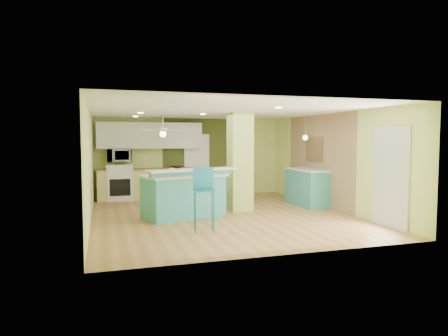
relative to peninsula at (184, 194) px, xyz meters
The scene contains 23 objects.
floor 1.06m from the peninsula, ahead, with size 6.00×7.00×0.01m, color olive.
ceiling 2.17m from the peninsula, ahead, with size 6.00×7.00×0.01m, color white.
wall_back 3.70m from the peninsula, 75.39° to the left, with size 6.00×0.01×2.50m, color #CFE57A.
wall_front 3.69m from the peninsula, 75.35° to the right, with size 6.00×0.01×2.50m, color #CFE57A.
wall_left 2.21m from the peninsula, behind, with size 0.01×7.00×2.50m, color #CFE57A.
wall_right 3.98m from the peninsula, ahead, with size 0.01×7.00×2.50m, color #CFE57A.
wood_panel 4.01m from the peninsula, ahead, with size 0.02×3.40×2.50m, color #876A4D.
olive_accent 3.73m from the peninsula, 72.30° to the left, with size 2.20×0.02×2.50m, color #3F4A1D.
interior_door 3.67m from the peninsula, 72.16° to the left, with size 0.82×0.05×2.00m, color white.
french_door 4.54m from the peninsula, 30.58° to the right, with size 0.04×1.08×2.10m, color silver.
column 1.79m from the peninsula, 17.87° to the left, with size 0.55×0.55×2.50m, color #AABE58.
kitchen_run 3.23m from the peninsula, 96.85° to the left, with size 3.25×0.63×0.94m.
stove 3.46m from the peninsula, 112.68° to the left, with size 0.76×0.66×1.08m.
upper_cabinets 3.63m from the peninsula, 96.61° to the left, with size 3.20×0.34×0.80m, color silver.
microwave 3.56m from the peninsula, 112.62° to the left, with size 0.70×0.48×0.39m, color white.
ceiling_fan 2.53m from the peninsula, 95.28° to the left, with size 1.41×1.41×0.61m.
pendant_lamp 3.88m from the peninsula, 11.95° to the left, with size 0.14×0.14×0.69m.
wall_decor 4.09m from the peninsula, 11.71° to the left, with size 0.03×0.90×0.70m, color brown.
peninsula is the anchor object (origin of this frame).
bar_stool 1.49m from the peninsula, 85.57° to the right, with size 0.49×0.49×1.27m.
side_counter 3.68m from the peninsula, 11.09° to the left, with size 0.67×1.57×1.01m.
fruit_bowl 3.17m from the peninsula, 83.09° to the left, with size 0.32×0.32×0.08m, color #392117.
canister 0.64m from the peninsula, 159.22° to the right, with size 0.14×0.14×0.16m, color yellow.
Camera 1 is at (-2.73, -9.16, 1.83)m, focal length 32.00 mm.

